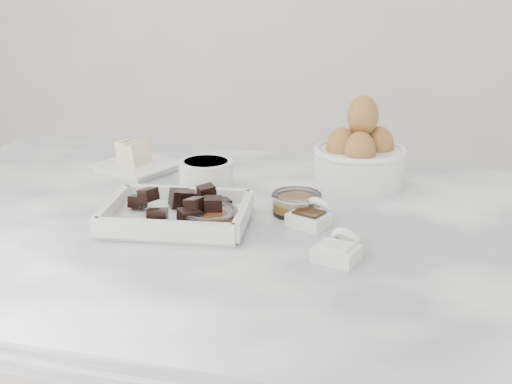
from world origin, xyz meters
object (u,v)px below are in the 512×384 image
(butter_plate, at_px, (137,161))
(honey_bowl, at_px, (297,203))
(zest_bowl, at_px, (209,220))
(vanilla_spoon, at_px, (312,216))
(egg_bowl, at_px, (360,156))
(salt_spoon, at_px, (339,249))
(chocolate_dish, at_px, (177,210))
(sugar_ramekin, at_px, (206,175))

(butter_plate, height_order, honey_bowl, butter_plate)
(honey_bowl, height_order, zest_bowl, zest_bowl)
(honey_bowl, height_order, vanilla_spoon, vanilla_spoon)
(egg_bowl, height_order, salt_spoon, egg_bowl)
(chocolate_dish, xyz_separation_m, sugar_ramekin, (-0.01, 0.16, 0.01))
(vanilla_spoon, xyz_separation_m, salt_spoon, (0.06, -0.11, -0.00))
(chocolate_dish, distance_m, honey_bowl, 0.19)
(butter_plate, distance_m, honey_bowl, 0.37)
(egg_bowl, distance_m, vanilla_spoon, 0.23)
(chocolate_dish, bearing_deg, honey_bowl, 28.62)
(chocolate_dish, height_order, sugar_ramekin, chocolate_dish)
(vanilla_spoon, bearing_deg, salt_spoon, -63.05)
(honey_bowl, relative_size, vanilla_spoon, 0.97)
(salt_spoon, bearing_deg, chocolate_dish, 165.56)
(chocolate_dish, relative_size, sugar_ramekin, 2.51)
(butter_plate, relative_size, sugar_ramekin, 1.86)
(honey_bowl, xyz_separation_m, vanilla_spoon, (0.03, -0.04, -0.00))
(egg_bowl, relative_size, salt_spoon, 2.08)
(sugar_ramekin, bearing_deg, chocolate_dish, -88.01)
(chocolate_dish, xyz_separation_m, vanilla_spoon, (0.20, 0.05, -0.01))
(zest_bowl, bearing_deg, egg_bowl, 57.51)
(honey_bowl, relative_size, zest_bowl, 0.93)
(honey_bowl, relative_size, salt_spoon, 1.00)
(butter_plate, bearing_deg, sugar_ramekin, -27.76)
(sugar_ramekin, distance_m, salt_spoon, 0.34)
(sugar_ramekin, relative_size, egg_bowl, 0.56)
(chocolate_dish, relative_size, egg_bowl, 1.41)
(egg_bowl, relative_size, vanilla_spoon, 2.02)
(salt_spoon, bearing_deg, egg_bowl, 92.29)
(egg_bowl, bearing_deg, salt_spoon, -87.71)
(honey_bowl, height_order, salt_spoon, salt_spoon)
(butter_plate, bearing_deg, vanilla_spoon, -28.01)
(zest_bowl, relative_size, vanilla_spoon, 1.04)
(sugar_ramekin, bearing_deg, zest_bowl, -70.22)
(vanilla_spoon, bearing_deg, honey_bowl, 126.88)
(butter_plate, xyz_separation_m, zest_bowl, (0.23, -0.26, 0.00))
(egg_bowl, height_order, vanilla_spoon, egg_bowl)
(zest_bowl, bearing_deg, chocolate_dish, 161.37)
(sugar_ramekin, bearing_deg, salt_spoon, -40.50)
(vanilla_spoon, distance_m, salt_spoon, 0.13)
(sugar_ramekin, xyz_separation_m, salt_spoon, (0.26, -0.22, -0.02))
(honey_bowl, distance_m, zest_bowl, 0.15)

